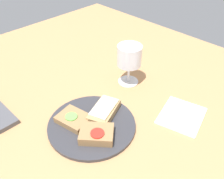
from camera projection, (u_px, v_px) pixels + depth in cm
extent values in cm
cube|color=#B27F51|center=(83.00, 113.00, 78.96)|extent=(140.00, 140.00, 3.00)
cylinder|color=#333338|center=(92.00, 125.00, 72.13)|extent=(25.38, 25.38, 1.01)
cube|color=#937047|center=(97.00, 134.00, 67.06)|extent=(10.99, 11.23, 2.50)
cylinder|color=red|center=(97.00, 133.00, 65.31)|extent=(3.69, 3.69, 0.43)
cube|color=#A88456|center=(104.00, 111.00, 74.29)|extent=(12.89, 10.05, 2.30)
cube|color=#F4EAB7|center=(104.00, 108.00, 73.35)|extent=(10.91, 8.30, 0.78)
cube|color=#937047|center=(74.00, 119.00, 72.08)|extent=(8.70, 10.28, 1.86)
cylinder|color=#6BB74C|center=(72.00, 116.00, 71.49)|extent=(2.95, 2.95, 0.33)
cylinder|color=#6BB74C|center=(71.00, 117.00, 71.25)|extent=(3.53, 3.53, 0.36)
cylinder|color=white|center=(128.00, 81.00, 89.75)|extent=(7.18, 7.18, 0.40)
cylinder|color=white|center=(129.00, 73.00, 87.51)|extent=(0.85, 0.85, 6.94)
cylinder|color=white|center=(130.00, 56.00, 83.25)|extent=(8.32, 8.32, 7.02)
cylinder|color=white|center=(129.00, 57.00, 83.70)|extent=(7.66, 7.66, 5.53)
cube|color=white|center=(182.00, 116.00, 75.68)|extent=(16.61, 15.17, 0.40)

